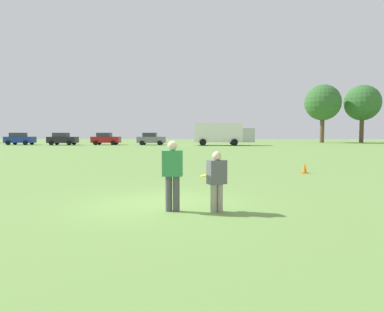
{
  "coord_description": "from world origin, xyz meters",
  "views": [
    {
      "loc": [
        1.17,
        -9.55,
        2.0
      ],
      "look_at": [
        0.79,
        0.92,
        1.27
      ],
      "focal_mm": 32.95,
      "sensor_mm": 36.0,
      "label": 1
    }
  ],
  "objects_px": {
    "traffic_cone": "(305,168)",
    "player_thrower": "(172,172)",
    "parked_car_near_left": "(20,139)",
    "parked_car_center": "(106,139)",
    "parked_car_mid_right": "(151,139)",
    "box_truck": "(223,133)",
    "player_defender": "(217,178)",
    "frisbee": "(205,175)",
    "parked_car_mid_left": "(62,139)"
  },
  "relations": [
    {
      "from": "traffic_cone",
      "to": "parked_car_mid_left",
      "type": "distance_m",
      "value": 42.78
    },
    {
      "from": "parked_car_near_left",
      "to": "parked_car_mid_right",
      "type": "relative_size",
      "value": 1.0
    },
    {
      "from": "frisbee",
      "to": "parked_car_near_left",
      "type": "bearing_deg",
      "value": 122.88
    },
    {
      "from": "player_thrower",
      "to": "box_truck",
      "type": "bearing_deg",
      "value": 85.42
    },
    {
      "from": "parked_car_mid_right",
      "to": "parked_car_center",
      "type": "bearing_deg",
      "value": 178.25
    },
    {
      "from": "player_thrower",
      "to": "traffic_cone",
      "type": "relative_size",
      "value": 3.68
    },
    {
      "from": "player_thrower",
      "to": "parked_car_center",
      "type": "relative_size",
      "value": 0.42
    },
    {
      "from": "player_thrower",
      "to": "parked_car_mid_right",
      "type": "relative_size",
      "value": 0.42
    },
    {
      "from": "parked_car_mid_left",
      "to": "parked_car_mid_right",
      "type": "distance_m",
      "value": 13.06
    },
    {
      "from": "traffic_cone",
      "to": "parked_car_mid_right",
      "type": "height_order",
      "value": "parked_car_mid_right"
    },
    {
      "from": "traffic_cone",
      "to": "player_thrower",
      "type": "bearing_deg",
      "value": -123.96
    },
    {
      "from": "player_defender",
      "to": "parked_car_center",
      "type": "relative_size",
      "value": 0.36
    },
    {
      "from": "player_thrower",
      "to": "player_defender",
      "type": "height_order",
      "value": "player_thrower"
    },
    {
      "from": "player_defender",
      "to": "parked_car_center",
      "type": "height_order",
      "value": "parked_car_center"
    },
    {
      "from": "traffic_cone",
      "to": "parked_car_center",
      "type": "bearing_deg",
      "value": 119.14
    },
    {
      "from": "frisbee",
      "to": "parked_car_mid_left",
      "type": "distance_m",
      "value": 47.22
    },
    {
      "from": "parked_car_center",
      "to": "parked_car_mid_right",
      "type": "relative_size",
      "value": 1.0
    },
    {
      "from": "player_defender",
      "to": "parked_car_center",
      "type": "xyz_separation_m",
      "value": [
        -15.16,
        43.66,
        0.08
      ]
    },
    {
      "from": "parked_car_near_left",
      "to": "box_truck",
      "type": "xyz_separation_m",
      "value": [
        30.36,
        -1.05,
        0.83
      ]
    },
    {
      "from": "parked_car_center",
      "to": "box_truck",
      "type": "bearing_deg",
      "value": -4.88
    },
    {
      "from": "frisbee",
      "to": "parked_car_mid_right",
      "type": "relative_size",
      "value": 0.06
    },
    {
      "from": "player_defender",
      "to": "box_truck",
      "type": "relative_size",
      "value": 0.18
    },
    {
      "from": "parked_car_mid_right",
      "to": "box_truck",
      "type": "height_order",
      "value": "box_truck"
    },
    {
      "from": "parked_car_mid_left",
      "to": "box_truck",
      "type": "height_order",
      "value": "box_truck"
    },
    {
      "from": "box_truck",
      "to": "traffic_cone",
      "type": "bearing_deg",
      "value": -86.22
    },
    {
      "from": "parked_car_near_left",
      "to": "parked_car_mid_left",
      "type": "relative_size",
      "value": 1.0
    },
    {
      "from": "parked_car_mid_left",
      "to": "box_truck",
      "type": "distance_m",
      "value": 23.57
    },
    {
      "from": "frisbee",
      "to": "parked_car_center",
      "type": "distance_m",
      "value": 45.92
    },
    {
      "from": "player_defender",
      "to": "parked_car_mid_right",
      "type": "height_order",
      "value": "parked_car_mid_right"
    },
    {
      "from": "parked_car_near_left",
      "to": "parked_car_center",
      "type": "xyz_separation_m",
      "value": [
        12.92,
        0.44,
        0.0
      ]
    },
    {
      "from": "traffic_cone",
      "to": "frisbee",
      "type": "bearing_deg",
      "value": -120.4
    },
    {
      "from": "player_defender",
      "to": "parked_car_mid_right",
      "type": "distance_m",
      "value": 44.22
    },
    {
      "from": "parked_car_center",
      "to": "parked_car_mid_right",
      "type": "bearing_deg",
      "value": -1.75
    },
    {
      "from": "parked_car_near_left",
      "to": "parked_car_center",
      "type": "relative_size",
      "value": 1.0
    },
    {
      "from": "player_defender",
      "to": "frisbee",
      "type": "bearing_deg",
      "value": 143.23
    },
    {
      "from": "player_thrower",
      "to": "box_truck",
      "type": "relative_size",
      "value": 0.21
    },
    {
      "from": "parked_car_mid_right",
      "to": "player_thrower",
      "type": "bearing_deg",
      "value": -80.65
    },
    {
      "from": "traffic_cone",
      "to": "parked_car_center",
      "type": "distance_m",
      "value": 40.4
    },
    {
      "from": "player_defender",
      "to": "traffic_cone",
      "type": "xyz_separation_m",
      "value": [
        4.51,
        8.37,
        -0.61
      ]
    },
    {
      "from": "frisbee",
      "to": "player_thrower",
      "type": "bearing_deg",
      "value": -168.36
    },
    {
      "from": "frisbee",
      "to": "parked_car_mid_left",
      "type": "relative_size",
      "value": 0.06
    },
    {
      "from": "player_thrower",
      "to": "frisbee",
      "type": "distance_m",
      "value": 0.85
    },
    {
      "from": "traffic_cone",
      "to": "parked_car_near_left",
      "type": "distance_m",
      "value": 47.71
    },
    {
      "from": "parked_car_near_left",
      "to": "frisbee",
      "type": "bearing_deg",
      "value": -57.12
    },
    {
      "from": "player_thrower",
      "to": "frisbee",
      "type": "relative_size",
      "value": 6.51
    },
    {
      "from": "parked_car_mid_right",
      "to": "box_truck",
      "type": "xyz_separation_m",
      "value": [
        10.52,
        -1.28,
        0.83
      ]
    },
    {
      "from": "player_thrower",
      "to": "parked_car_mid_left",
      "type": "bearing_deg",
      "value": 115.41
    },
    {
      "from": "player_defender",
      "to": "frisbee",
      "type": "distance_m",
      "value": 0.35
    },
    {
      "from": "player_thrower",
      "to": "player_defender",
      "type": "relative_size",
      "value": 1.17
    },
    {
      "from": "player_thrower",
      "to": "parked_car_near_left",
      "type": "height_order",
      "value": "parked_car_near_left"
    }
  ]
}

